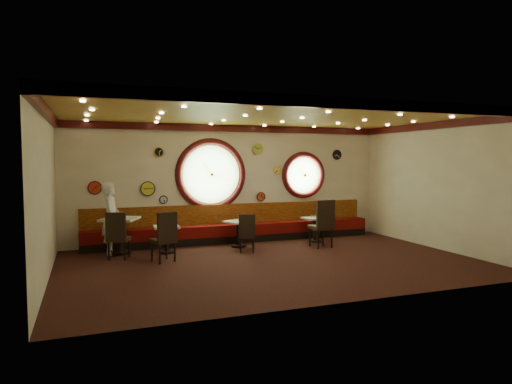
# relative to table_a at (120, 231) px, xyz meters

# --- Properties ---
(floor) EXTENTS (9.00, 6.00, 0.00)m
(floor) POSITION_rel_table_a_xyz_m (3.07, -2.12, -0.55)
(floor) COLOR black
(floor) RESTS_ON ground
(ceiling) EXTENTS (9.00, 6.00, 0.02)m
(ceiling) POSITION_rel_table_a_xyz_m (3.07, -2.12, 2.65)
(ceiling) COLOR gold
(ceiling) RESTS_ON wall_back
(wall_back) EXTENTS (9.00, 0.02, 3.20)m
(wall_back) POSITION_rel_table_a_xyz_m (3.07, 0.88, 1.05)
(wall_back) COLOR beige
(wall_back) RESTS_ON floor
(wall_front) EXTENTS (9.00, 0.02, 3.20)m
(wall_front) POSITION_rel_table_a_xyz_m (3.07, -5.12, 1.05)
(wall_front) COLOR beige
(wall_front) RESTS_ON floor
(wall_left) EXTENTS (0.02, 6.00, 3.20)m
(wall_left) POSITION_rel_table_a_xyz_m (-1.43, -2.12, 1.05)
(wall_left) COLOR beige
(wall_left) RESTS_ON floor
(wall_right) EXTENTS (0.02, 6.00, 3.20)m
(wall_right) POSITION_rel_table_a_xyz_m (7.57, -2.12, 1.05)
(wall_right) COLOR beige
(wall_right) RESTS_ON floor
(molding_back) EXTENTS (9.00, 0.10, 0.18)m
(molding_back) POSITION_rel_table_a_xyz_m (3.07, 0.83, 2.56)
(molding_back) COLOR #3E0B0B
(molding_back) RESTS_ON wall_back
(molding_front) EXTENTS (9.00, 0.10, 0.18)m
(molding_front) POSITION_rel_table_a_xyz_m (3.07, -5.07, 2.56)
(molding_front) COLOR #3E0B0B
(molding_front) RESTS_ON wall_back
(molding_left) EXTENTS (0.10, 6.00, 0.18)m
(molding_left) POSITION_rel_table_a_xyz_m (-1.38, -2.12, 2.56)
(molding_left) COLOR #3E0B0B
(molding_left) RESTS_ON wall_back
(molding_right) EXTENTS (0.10, 6.00, 0.18)m
(molding_right) POSITION_rel_table_a_xyz_m (7.52, -2.12, 2.56)
(molding_right) COLOR #3E0B0B
(molding_right) RESTS_ON wall_back
(banquette_base) EXTENTS (8.00, 0.55, 0.20)m
(banquette_base) POSITION_rel_table_a_xyz_m (3.07, 0.60, -0.45)
(banquette_base) COLOR black
(banquette_base) RESTS_ON floor
(banquette_seat) EXTENTS (8.00, 0.55, 0.30)m
(banquette_seat) POSITION_rel_table_a_xyz_m (3.07, 0.60, -0.20)
(banquette_seat) COLOR #5A0907
(banquette_seat) RESTS_ON banquette_base
(banquette_back) EXTENTS (8.00, 0.10, 0.55)m
(banquette_back) POSITION_rel_table_a_xyz_m (3.07, 0.82, 0.20)
(banquette_back) COLOR #611207
(banquette_back) RESTS_ON wall_back
(porthole_left_glass) EXTENTS (1.66, 0.02, 1.66)m
(porthole_left_glass) POSITION_rel_table_a_xyz_m (2.47, 0.87, 1.30)
(porthole_left_glass) COLOR #8AB86E
(porthole_left_glass) RESTS_ON wall_back
(porthole_left_frame) EXTENTS (1.98, 0.18, 1.98)m
(porthole_left_frame) POSITION_rel_table_a_xyz_m (2.47, 0.86, 1.30)
(porthole_left_frame) COLOR #3E0B0B
(porthole_left_frame) RESTS_ON wall_back
(porthole_left_ring) EXTENTS (1.61, 0.03, 1.61)m
(porthole_left_ring) POSITION_rel_table_a_xyz_m (2.47, 0.83, 1.30)
(porthole_left_ring) COLOR gold
(porthole_left_ring) RESTS_ON wall_back
(porthole_right_glass) EXTENTS (1.10, 0.02, 1.10)m
(porthole_right_glass) POSITION_rel_table_a_xyz_m (5.27, 0.87, 1.25)
(porthole_right_glass) COLOR #8AB86E
(porthole_right_glass) RESTS_ON wall_back
(porthole_right_frame) EXTENTS (1.38, 0.18, 1.38)m
(porthole_right_frame) POSITION_rel_table_a_xyz_m (5.27, 0.86, 1.25)
(porthole_right_frame) COLOR #3E0B0B
(porthole_right_frame) RESTS_ON wall_back
(porthole_right_ring) EXTENTS (1.09, 0.03, 1.09)m
(porthole_right_ring) POSITION_rel_table_a_xyz_m (5.27, 0.83, 1.25)
(porthole_right_ring) COLOR gold
(porthole_right_ring) RESTS_ON wall_back
(wall_clock_0) EXTENTS (0.28, 0.03, 0.28)m
(wall_clock_0) POSITION_rel_table_a_xyz_m (6.37, 0.84, 1.85)
(wall_clock_0) COLOR black
(wall_clock_0) RESTS_ON wall_back
(wall_clock_1) EXTENTS (0.32, 0.03, 0.32)m
(wall_clock_1) POSITION_rel_table_a_xyz_m (-0.53, 0.84, 1.00)
(wall_clock_1) COLOR red
(wall_clock_1) RESTS_ON wall_back
(wall_clock_2) EXTENTS (0.24, 0.03, 0.24)m
(wall_clock_2) POSITION_rel_table_a_xyz_m (3.92, 0.84, 0.65)
(wall_clock_2) COLOR #CD4118
(wall_clock_2) RESTS_ON wall_back
(wall_clock_3) EXTENTS (0.24, 0.03, 0.24)m
(wall_clock_3) POSITION_rel_table_a_xyz_m (1.07, 0.84, 1.90)
(wall_clock_3) COLOR black
(wall_clock_3) RESTS_ON wall_back
(wall_clock_4) EXTENTS (0.22, 0.03, 0.22)m
(wall_clock_4) POSITION_rel_table_a_xyz_m (4.42, 0.84, 1.40)
(wall_clock_4) COLOR #EED44F
(wall_clock_4) RESTS_ON wall_back
(wall_clock_5) EXTENTS (0.20, 0.03, 0.20)m
(wall_clock_5) POSITION_rel_table_a_xyz_m (1.17, 0.84, 0.65)
(wall_clock_5) COLOR silver
(wall_clock_5) RESTS_ON wall_back
(wall_clock_6) EXTENTS (0.30, 0.03, 0.30)m
(wall_clock_6) POSITION_rel_table_a_xyz_m (3.82, 0.84, 2.00)
(wall_clock_6) COLOR #94B839
(wall_clock_6) RESTS_ON wall_back
(wall_clock_7) EXTENTS (0.36, 0.03, 0.36)m
(wall_clock_7) POSITION_rel_table_a_xyz_m (0.77, 0.84, 0.95)
(wall_clock_7) COLOR gold
(wall_clock_7) RESTS_ON wall_back
(table_a) EXTENTS (1.04, 1.04, 0.87)m
(table_a) POSITION_rel_table_a_xyz_m (0.00, 0.00, 0.00)
(table_a) COLOR black
(table_a) RESTS_ON floor
(table_b) EXTENTS (0.63, 0.63, 0.66)m
(table_b) POSITION_rel_table_a_xyz_m (1.06, -0.28, -0.13)
(table_b) COLOR black
(table_b) RESTS_ON floor
(table_c) EXTENTS (0.80, 0.80, 0.68)m
(table_c) POSITION_rel_table_a_xyz_m (2.93, -0.14, -0.12)
(table_c) COLOR black
(table_c) RESTS_ON floor
(table_d) EXTENTS (0.63, 0.63, 0.66)m
(table_d) POSITION_rel_table_a_xyz_m (5.14, -0.15, -0.13)
(table_d) COLOR black
(table_d) RESTS_ON floor
(chair_a) EXTENTS (0.58, 0.58, 0.67)m
(chair_a) POSITION_rel_table_a_xyz_m (-0.10, -0.64, 0.07)
(chair_a) COLOR black
(chair_a) RESTS_ON floor
(chair_b) EXTENTS (0.59, 0.59, 0.69)m
(chair_b) POSITION_rel_table_a_xyz_m (0.86, -1.29, 0.09)
(chair_b) COLOR black
(chair_b) RESTS_ON floor
(chair_c) EXTENTS (0.50, 0.50, 0.58)m
(chair_c) POSITION_rel_table_a_xyz_m (2.89, -0.91, -0.01)
(chair_c) COLOR black
(chair_c) RESTS_ON floor
(chair_d) EXTENTS (0.54, 0.54, 0.76)m
(chair_d) POSITION_rel_table_a_xyz_m (4.92, -1.01, 0.16)
(chair_d) COLOR black
(chair_d) RESTS_ON floor
(condiment_a_salt) EXTENTS (0.04, 0.04, 0.11)m
(condiment_a_salt) POSITION_rel_table_a_xyz_m (-0.13, 0.12, 0.38)
(condiment_a_salt) COLOR silver
(condiment_a_salt) RESTS_ON table_a
(condiment_b_salt) EXTENTS (0.04, 0.04, 0.11)m
(condiment_b_salt) POSITION_rel_table_a_xyz_m (1.00, -0.21, 0.17)
(condiment_b_salt) COLOR silver
(condiment_b_salt) RESTS_ON table_b
(condiment_c_salt) EXTENTS (0.03, 0.03, 0.09)m
(condiment_c_salt) POSITION_rel_table_a_xyz_m (2.83, -0.11, 0.17)
(condiment_c_salt) COLOR silver
(condiment_c_salt) RESTS_ON table_c
(condiment_d_salt) EXTENTS (0.03, 0.03, 0.10)m
(condiment_d_salt) POSITION_rel_table_a_xyz_m (5.06, -0.10, 0.16)
(condiment_d_salt) COLOR silver
(condiment_d_salt) RESTS_ON table_d
(condiment_a_pepper) EXTENTS (0.04, 0.04, 0.11)m
(condiment_a_pepper) POSITION_rel_table_a_xyz_m (0.06, -0.04, 0.38)
(condiment_a_pepper) COLOR #BBBBBF
(condiment_a_pepper) RESTS_ON table_a
(condiment_b_pepper) EXTENTS (0.04, 0.04, 0.10)m
(condiment_b_pepper) POSITION_rel_table_a_xyz_m (1.03, -0.34, 0.16)
(condiment_b_pepper) COLOR #B8B9BD
(condiment_b_pepper) RESTS_ON table_b
(condiment_c_pepper) EXTENTS (0.04, 0.04, 0.11)m
(condiment_c_pepper) POSITION_rel_table_a_xyz_m (2.94, -0.13, 0.18)
(condiment_c_pepper) COLOR silver
(condiment_c_pepper) RESTS_ON table_c
(condiment_d_pepper) EXTENTS (0.03, 0.03, 0.09)m
(condiment_d_pepper) POSITION_rel_table_a_xyz_m (5.13, -0.13, 0.16)
(condiment_d_pepper) COLOR silver
(condiment_d_pepper) RESTS_ON table_d
(condiment_a_bottle) EXTENTS (0.04, 0.04, 0.14)m
(condiment_a_bottle) POSITION_rel_table_a_xyz_m (0.06, 0.09, 0.39)
(condiment_a_bottle) COLOR gold
(condiment_a_bottle) RESTS_ON table_a
(condiment_b_bottle) EXTENTS (0.05, 0.05, 0.15)m
(condiment_b_bottle) POSITION_rel_table_a_xyz_m (1.12, -0.20, 0.19)
(condiment_b_bottle) COLOR gold
(condiment_b_bottle) RESTS_ON table_b
(condiment_c_bottle) EXTENTS (0.04, 0.04, 0.14)m
(condiment_c_bottle) POSITION_rel_table_a_xyz_m (2.97, -0.04, 0.20)
(condiment_c_bottle) COLOR gold
(condiment_c_bottle) RESTS_ON table_c
(condiment_d_bottle) EXTENTS (0.04, 0.04, 0.14)m
(condiment_d_bottle) POSITION_rel_table_a_xyz_m (5.22, -0.06, 0.19)
(condiment_d_bottle) COLOR gold
(condiment_d_bottle) RESTS_ON table_d
(waiter) EXTENTS (0.52, 0.69, 1.72)m
(waiter) POSITION_rel_table_a_xyz_m (-0.19, 0.08, 0.31)
(waiter) COLOR white
(waiter) RESTS_ON floor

